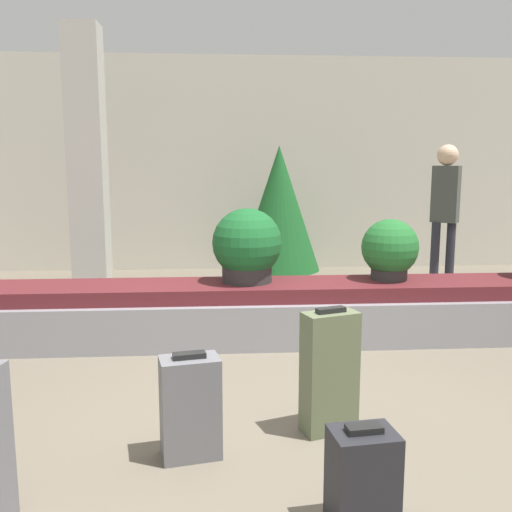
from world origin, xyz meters
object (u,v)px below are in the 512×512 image
Objects in this scene: pillar at (88,165)px; traveler_0 at (445,203)px; suitcase_0 at (329,372)px; suitcase_2 at (190,407)px; decorated_tree at (279,209)px; potted_plant_0 at (247,247)px; suitcase_3 at (362,479)px; potted_plant_1 at (390,250)px.

pillar reaches higher than traveler_0.
suitcase_0 reaches higher than suitcase_2.
suitcase_2 is 0.33× the size of decorated_tree.
suitcase_0 is at bearing -78.45° from potted_plant_0.
potted_plant_0 is at bearing 67.29° from suitcase_2.
suitcase_3 is 3.10m from potted_plant_1.
suitcase_3 is at bearing -108.89° from potted_plant_1.
pillar is at bearing 108.19° from suitcase_3.
suitcase_0 is at bearing 81.22° from suitcase_3.
suitcase_2 is (-0.83, -0.25, -0.09)m from suitcase_0.
suitcase_2 is at bearing -102.11° from decorated_tree.
decorated_tree is (-2.02, 0.69, -0.11)m from traveler_0.
decorated_tree reaches higher than suitcase_2.
potted_plant_1 is 0.31× the size of decorated_tree.
suitcase_2 is at bearing -71.04° from pillar.
pillar is 5.58× the size of potted_plant_1.
decorated_tree is (2.36, 0.70, -0.58)m from pillar.
suitcase_3 is 0.72× the size of potted_plant_0.
pillar is 4.40m from traveler_0.
suitcase_3 is at bearing -65.15° from pillar.
suitcase_0 is 2.20m from potted_plant_1.
suitcase_2 is 4.82m from decorated_tree.
suitcase_0 is 4.38m from traveler_0.
potted_plant_1 reaches higher than suitcase_0.
decorated_tree is at bearing 66.43° from suitcase_2.
suitcase_3 is at bearing -92.21° from decorated_tree.
potted_plant_1 reaches higher than suitcase_2.
suitcase_3 is 0.26× the size of decorated_tree.
decorated_tree is (0.17, 4.41, 0.64)m from suitcase_0.
suitcase_3 is (0.79, -0.69, -0.06)m from suitcase_2.
traveler_0 is (2.19, 3.72, 0.75)m from suitcase_0.
pillar reaches higher than potted_plant_0.
pillar is at bearing -163.53° from decorated_tree.
decorated_tree reaches higher than potted_plant_1.
suitcase_0 is at bearing 5.26° from suitcase_2.
potted_plant_1 is at bearing 92.12° from traveler_0.
suitcase_0 is 0.87m from suitcase_2.
decorated_tree is at bearing 18.08° from traveler_0.
potted_plant_0 is at bearing 90.48° from suitcase_3.
traveler_0 reaches higher than potted_plant_1.
potted_plant_0 is at bearing 71.65° from traveler_0.
decorated_tree is (0.21, 5.35, 0.78)m from suitcase_3.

